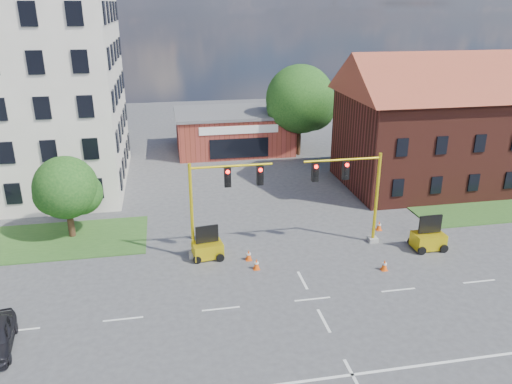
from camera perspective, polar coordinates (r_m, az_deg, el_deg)
The scene contains 17 objects.
ground at distance 27.85m, azimuth 6.46°, elevation -12.06°, with size 120.00×120.00×0.00m, color #414143.
grass_verge_ne at distance 42.92m, azimuth 26.45°, elevation -1.97°, with size 14.00×4.00×0.08m, color #29511E.
lane_markings at distance 25.51m, azimuth 8.47°, elevation -15.60°, with size 60.00×36.00×0.01m, color silver, non-canonical shape.
office_block at distance 46.22m, azimuth -27.21°, elevation 12.69°, with size 18.40×15.40×20.60m.
brick_shop at distance 54.31m, azimuth -2.59°, elevation 7.03°, with size 12.40×8.40×4.30m.
townhouse_row at distance 46.77m, azimuth 22.63°, elevation 7.95°, with size 21.00×11.00×11.50m.
tree_large at distance 52.20m, azimuth 5.40°, elevation 10.28°, with size 7.36×7.01×9.37m.
tree_nw_front at distance 35.44m, azimuth -20.53°, elevation 0.31°, with size 4.42×4.21×5.71m.
signal_mast_west at distance 30.52m, azimuth -4.35°, elevation -0.66°, with size 5.30×0.60×6.20m.
signal_mast_east at distance 32.53m, azimuth 11.07°, elevation 0.38°, with size 5.30×0.60×6.20m.
trailer_west at distance 31.59m, azimuth -5.56°, elevation -6.42°, with size 1.99×1.47×2.10m.
trailer_east at distance 34.40m, azimuth 19.10°, elevation -5.08°, with size 2.00×1.35×2.25m.
cone_a at distance 30.31m, azimuth 0.05°, elevation -8.24°, with size 0.40×0.40×0.70m.
cone_b at distance 31.32m, azimuth -0.85°, elevation -7.22°, with size 0.40×0.40×0.70m.
cone_c at distance 31.18m, azimuth 14.46°, elevation -8.08°, with size 0.40×0.40×0.70m.
cone_d at distance 36.32m, azimuth 13.89°, elevation -3.76°, with size 0.40×0.40×0.70m.
pickup_white at distance 44.61m, azimuth 17.66°, elevation 1.14°, with size 2.66×5.76×1.60m, color silver.
Camera 1 is at (-7.28, -22.28, 15.03)m, focal length 35.00 mm.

